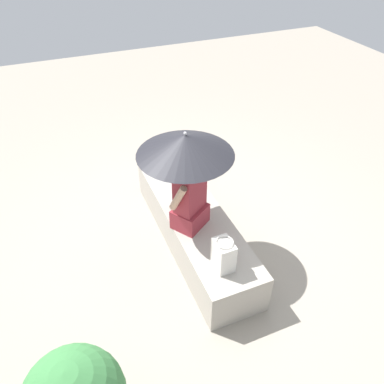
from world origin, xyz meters
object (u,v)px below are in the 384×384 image
object	(u,v)px
handbag_black	(174,166)
magazine	(189,194)
parasol	(185,145)
tote_bag_canvas	(223,255)
person_seated	(190,195)

from	to	relation	value
handbag_black	magazine	world-z (taller)	handbag_black
parasol	magazine	bearing A→B (deg)	153.92
handbag_black	tote_bag_canvas	world-z (taller)	handbag_black
person_seated	tote_bag_canvas	xyz separation A→B (m)	(0.65, 0.06, -0.23)
parasol	handbag_black	world-z (taller)	parasol
person_seated	handbag_black	world-z (taller)	person_seated
parasol	magazine	distance (m)	1.01
parasol	magazine	xyz separation A→B (m)	(-0.38, 0.19, -0.91)
magazine	handbag_black	bearing A→B (deg)	-158.97
handbag_black	magazine	distance (m)	0.41
parasol	handbag_black	xyz separation A→B (m)	(-0.75, 0.15, -0.74)
person_seated	tote_bag_canvas	world-z (taller)	person_seated
magazine	person_seated	bearing A→B (deg)	-5.28
person_seated	magazine	distance (m)	0.63
parasol	tote_bag_canvas	size ratio (longest dim) A/B	3.22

